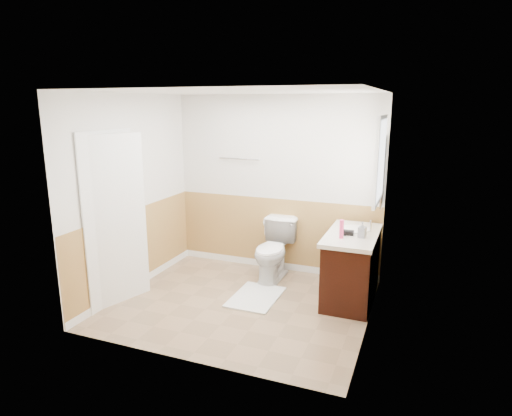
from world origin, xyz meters
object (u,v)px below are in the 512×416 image
at_px(bath_mat, 256,297).
at_px(lotion_bottle, 342,229).
at_px(toilet, 274,250).
at_px(vanity_cabinet, 351,268).
at_px(soap_dispenser, 362,230).

bearing_deg(bath_mat, lotion_bottle, 8.41).
distance_m(bath_mat, lotion_bottle, 1.39).
bearing_deg(bath_mat, toilet, 90.00).
height_order(toilet, lotion_bottle, lotion_bottle).
relative_size(vanity_cabinet, soap_dispenser, 5.87).
distance_m(bath_mat, soap_dispenser, 1.56).
relative_size(toilet, lotion_bottle, 3.73).
relative_size(toilet, bath_mat, 1.03).
bearing_deg(soap_dispenser, toilet, 161.63).
relative_size(toilet, vanity_cabinet, 0.75).
xyz_separation_m(toilet, lotion_bottle, (1.01, -0.53, 0.55)).
relative_size(lotion_bottle, soap_dispenser, 1.17).
distance_m(toilet, lotion_bottle, 1.26).
bearing_deg(vanity_cabinet, bath_mat, -159.97).
xyz_separation_m(toilet, soap_dispenser, (1.23, -0.41, 0.53)).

